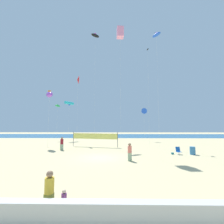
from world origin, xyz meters
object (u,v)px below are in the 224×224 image
Objects in this scene: trash_barrel at (193,151)px; beach_handbag at (173,153)px; toddler_figure at (64,201)px; kite_black_diamond at (148,57)px; beachgoer_maroon_shirt at (62,143)px; kite_violet_inflatable at (49,95)px; kite_cyan_tube at (69,103)px; volleyball_net at (95,137)px; kite_red_delta at (78,80)px; kite_blue_inflatable at (156,35)px; beachgoer_coral_shirt at (130,151)px; folding_beach_chair at (178,150)px; kite_green_inflatable at (58,106)px; kite_pink_box at (120,33)px; kite_black_inflatable at (95,36)px; mother_figure at (49,190)px; kite_blue_delta at (144,111)px.

beach_handbag is (-2.37, 0.10, -0.36)m from trash_barrel.
kite_black_diamond is (8.02, 20.33, 15.27)m from toddler_figure.
beachgoer_maroon_shirt is 20.59m from kite_black_diamond.
kite_black_diamond reaches higher than kite_violet_inflatable.
kite_cyan_tube reaches higher than trash_barrel.
kite_red_delta is (-4.29, 5.34, 11.27)m from volleyball_net.
kite_cyan_tube is (-7.80, 11.31, 7.29)m from volleyball_net.
beachgoer_coral_shirt is at bearing -122.43° from kite_blue_inflatable.
beachgoer_maroon_shirt is 22.67m from kite_blue_inflatable.
kite_cyan_tube reaches higher than folding_beach_chair.
beachgoer_coral_shirt is 17.97m from kite_violet_inflatable.
kite_green_inflatable is at bearing -177.68° from beachgoer_maroon_shirt.
beach_handbag is 0.02× the size of kite_pink_box.
kite_blue_inflatable is 16.88m from kite_red_delta.
kite_cyan_tube reaches higher than beach_handbag.
kite_black_inflatable reaches higher than beachgoer_maroon_shirt.
toddler_figure is 15.55m from beach_handbag.
mother_figure is 0.89× the size of beachgoer_maroon_shirt.
toddler_figure is 31.72m from kite_black_inflatable.
beachgoer_coral_shirt is 8.61m from trash_barrel.
mother_figure is 23.05m from kite_pink_box.
kite_cyan_tube is at bearing 125.00° from mother_figure.
folding_beach_chair is 12.80m from volleyball_net.
kite_black_inflatable is at bearing 162.96° from kite_black_diamond.
kite_black_diamond is at bearing 84.64° from toddler_figure.
kite_blue_delta is 18.44m from kite_pink_box.
volleyball_net is at bearing -171.91° from kite_black_diamond.
kite_blue_inflatable is (14.46, 2.05, 17.34)m from beachgoer_maroon_shirt.
volleyball_net is (-1.26, 19.01, 1.13)m from toddler_figure.
kite_black_diamond is 0.78× the size of kite_black_inflatable.
beachgoer_maroon_shirt reaches higher than folding_beach_chair.
kite_blue_delta is (14.44, 13.82, 5.88)m from beachgoer_maroon_shirt.
kite_blue_inflatable is (-2.49, 5.13, 17.86)m from trash_barrel.
kite_green_inflatable is at bearing 127.55° from toddler_figure.
beachgoer_coral_shirt is at bearing -147.73° from beach_handbag.
kite_violet_inflatable reaches higher than kite_blue_delta.
kite_black_inflatable is (-11.00, 10.75, 21.74)m from beach_handbag.
kite_pink_box is at bearing 69.07° from beachgoer_maroon_shirt.
beachgoer_maroon_shirt is 17.24m from trash_barrel.
trash_barrel is 0.07× the size of kite_red_delta.
mother_figure is 0.12× the size of kite_red_delta.
kite_violet_inflatable is at bearing -124.69° from kite_red_delta.
kite_green_inflatable is 18.20m from kite_black_inflatable.
folding_beach_chair is 27.18m from kite_cyan_tube.
kite_blue_delta reaches higher than beach_handbag.
beachgoer_coral_shirt is 25.89m from kite_black_inflatable.
folding_beach_chair is at bearing -19.01° from beachgoer_coral_shirt.
folding_beach_chair is at bearing -23.20° from kite_pink_box.
mother_figure is at bearing -69.62° from kite_green_inflatable.
beachgoer_coral_shirt reaches higher than beach_handbag.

